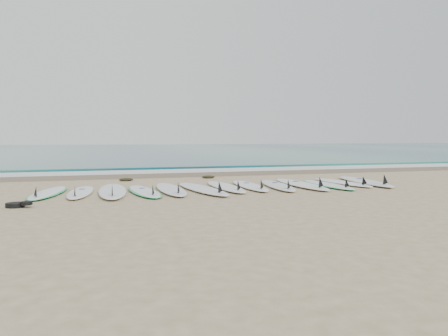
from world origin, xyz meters
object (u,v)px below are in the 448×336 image
object	(u,v)px
surfboard_0	(48,193)
surfboard_12	(366,181)
surfboard_6	(226,186)
leash_coil	(18,205)

from	to	relation	value
surfboard_0	surfboard_12	distance (m)	7.96
surfboard_0	surfboard_6	xyz separation A→B (m)	(4.03, -0.10, 0.01)
surfboard_12	leash_coil	size ratio (longest dim) A/B	6.39
surfboard_6	leash_coil	bearing A→B (deg)	-160.71
surfboard_6	leash_coil	distance (m)	4.65
surfboard_0	surfboard_6	size ratio (longest dim) A/B	0.94
surfboard_6	leash_coil	world-z (taller)	surfboard_6
surfboard_0	leash_coil	distance (m)	1.71
surfboard_12	leash_coil	world-z (taller)	surfboard_12
surfboard_12	leash_coil	bearing A→B (deg)	-161.38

